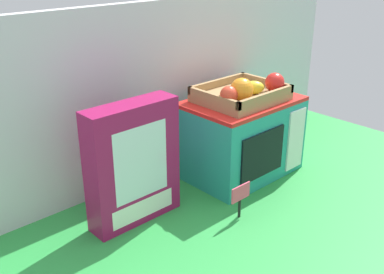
{
  "coord_description": "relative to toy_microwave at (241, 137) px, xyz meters",
  "views": [
    {
      "loc": [
        -0.88,
        -0.9,
        0.7
      ],
      "look_at": [
        -0.05,
        -0.0,
        0.18
      ],
      "focal_mm": 42.69,
      "sensor_mm": 36.0,
      "label": 1
    }
  ],
  "objects": [
    {
      "name": "price_sign",
      "position": [
        -0.21,
        -0.18,
        -0.06
      ],
      "size": [
        0.07,
        0.01,
        0.1
      ],
      "color": "black",
      "rests_on": "ground"
    },
    {
      "name": "cookie_set_box",
      "position": [
        -0.42,
        0.01,
        0.04
      ],
      "size": [
        0.26,
        0.08,
        0.34
      ],
      "color": "#99144C",
      "rests_on": "ground"
    },
    {
      "name": "toy_microwave",
      "position": [
        0.0,
        0.0,
        0.0
      ],
      "size": [
        0.36,
        0.25,
        0.25
      ],
      "color": "teal",
      "rests_on": "ground"
    },
    {
      "name": "display_back_panel",
      "position": [
        -0.16,
        0.2,
        0.15
      ],
      "size": [
        1.61,
        0.03,
        0.55
      ],
      "primitive_type": "cube",
      "color": "silver",
      "rests_on": "ground"
    },
    {
      "name": "food_groups_crate",
      "position": [
        -0.02,
        -0.02,
        0.16
      ],
      "size": [
        0.26,
        0.21,
        0.09
      ],
      "color": "#A37F51",
      "rests_on": "toy_microwave"
    },
    {
      "name": "ground_plane",
      "position": [
        -0.16,
        0.01,
        -0.13
      ],
      "size": [
        1.7,
        1.7,
        0.0
      ],
      "primitive_type": "plane",
      "color": "green",
      "rests_on": "ground"
    }
  ]
}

